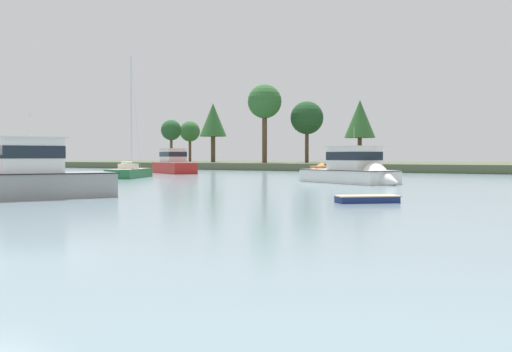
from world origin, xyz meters
TOP-DOWN VIEW (x-y plane):
  - cruiser_grey at (-14.87, 10.79)m, footprint 6.57×9.74m
  - cruiser_orange at (-21.20, 60.92)m, footprint 7.00×7.99m
  - cruiser_red at (-38.91, 50.11)m, footprint 10.44×7.67m
  - dinghy_navy at (0.78, 18.19)m, footprint 2.91×2.84m
  - cruiser_white at (-7.29, 35.77)m, footprint 10.41×7.15m
  - sailboat_green at (-31.57, 35.42)m, footprint 6.24×8.61m
  - shore_tree_center_left at (-41.02, 75.67)m, footprint 5.59×5.59m
  - shore_tree_center_right at (-54.43, 79.27)m, footprint 4.95×4.95m
  - shore_tree_inland_b at (-61.64, 76.01)m, footprint 3.77×3.77m
  - shore_tree_right_mid at (-27.37, 83.21)m, footprint 5.04×5.04m
  - shore_tree_left at (-35.76, 80.62)m, footprint 5.51×5.51m
  - shore_tree_right at (-66.56, 87.39)m, footprint 4.18×4.18m

SIDE VIEW (x-z plane):
  - dinghy_navy at x=0.78m, z-range -0.11..0.35m
  - sailboat_green at x=-31.57m, z-range -6.15..6.66m
  - cruiser_orange at x=-21.20m, z-range -1.61..2.83m
  - cruiser_grey at x=-14.87m, z-range -1.96..3.36m
  - cruiser_white at x=-7.29m, z-range -2.10..3.55m
  - cruiser_red at x=-38.91m, z-range -1.86..3.36m
  - shore_tree_inland_b at x=-61.64m, z-range 3.05..10.86m
  - shore_tree_right at x=-66.56m, z-range 3.08..11.37m
  - shore_tree_right_mid at x=-27.37m, z-range 3.08..13.35m
  - shore_tree_left at x=-35.76m, z-range 3.42..13.68m
  - shore_tree_center_right at x=-54.43m, z-range 3.34..14.10m
  - shore_tree_center_left at x=-41.02m, z-range 4.58..17.50m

